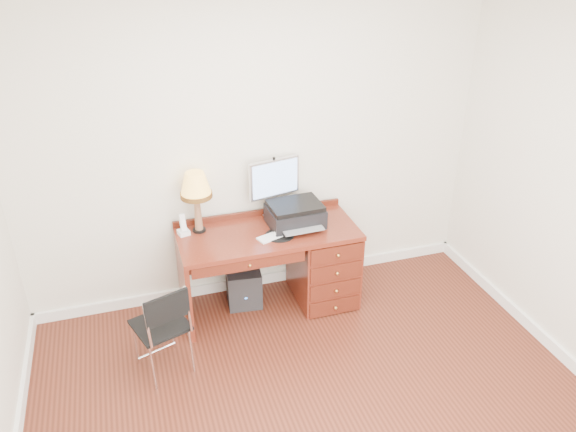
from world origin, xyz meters
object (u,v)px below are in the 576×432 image
object	(u,v)px
leg_lamp	(196,189)
chair	(160,323)
monitor	(275,181)
desk	(304,259)
phone	(183,229)
equipment_box	(244,286)
printer	(295,214)

from	to	relation	value
leg_lamp	chair	bearing A→B (deg)	-119.27
leg_lamp	chair	world-z (taller)	leg_lamp
monitor	desk	bearing A→B (deg)	-64.66
leg_lamp	chair	distance (m)	1.11
chair	phone	bearing A→B (deg)	49.45
desk	phone	distance (m)	1.09
equipment_box	desk	bearing A→B (deg)	-3.99
monitor	leg_lamp	distance (m)	0.69
phone	chair	xyz separation A→B (m)	(-0.30, -0.75, -0.33)
chair	equipment_box	world-z (taller)	chair
printer	phone	world-z (taller)	printer
phone	monitor	bearing A→B (deg)	-7.88
monitor	chair	distance (m)	1.52
desk	leg_lamp	world-z (taller)	leg_lamp
monitor	leg_lamp	size ratio (longest dim) A/B	1.01
desk	monitor	world-z (taller)	monitor
desk	equipment_box	xyz separation A→B (m)	(-0.53, 0.10, -0.24)
desk	leg_lamp	size ratio (longest dim) A/B	2.83
printer	leg_lamp	bearing A→B (deg)	168.35
leg_lamp	printer	bearing A→B (deg)	-9.40
chair	equipment_box	distance (m)	1.08
desk	chair	xyz separation A→B (m)	(-1.30, -0.60, 0.06)
monitor	leg_lamp	world-z (taller)	monitor
monitor	phone	distance (m)	0.86
desk	monitor	size ratio (longest dim) A/B	2.81
printer	leg_lamp	world-z (taller)	leg_lamp
desk	phone	xyz separation A→B (m)	(-1.00, 0.16, 0.39)
desk	phone	size ratio (longest dim) A/B	8.05
printer	phone	xyz separation A→B (m)	(-0.93, 0.11, -0.04)
phone	equipment_box	distance (m)	0.79
chair	leg_lamp	bearing A→B (deg)	41.96
monitor	phone	bearing A→B (deg)	173.18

